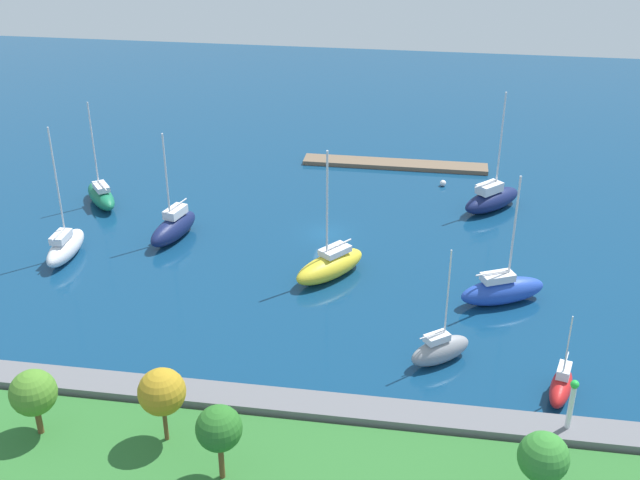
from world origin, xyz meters
TOP-DOWN VIEW (x-y plane):
  - water at (0.00, 0.00)m, footprint 160.00×160.00m
  - pier_dock at (-5.52, -19.70)m, footprint 22.42×2.82m
  - breakwater at (0.00, 28.39)m, footprint 66.37×2.50m
  - harbor_beacon at (-20.05, 28.39)m, footprint 0.56×0.56m
  - park_tree_east at (5.55, 33.05)m, footprint 3.04×3.04m
  - park_tree_mideast at (13.89, 33.70)m, footprint 3.02×3.02m
  - park_tree_center at (1.11, 35.79)m, footprint 2.80×2.80m
  - park_tree_midwest at (-17.52, 35.09)m, footprint 2.94×2.94m
  - sailboat_navy_by_breakwater at (14.89, 3.50)m, footprint 3.98×7.65m
  - sailboat_red_center_basin at (-20.31, 23.33)m, footprint 2.60×4.85m
  - sailboat_blue_along_channel at (-16.80, 10.87)m, footprint 7.99×5.42m
  - sailboat_gray_lone_north at (-11.71, 20.41)m, footprint 5.18×4.60m
  - sailboat_white_mid_basin at (23.74, 8.99)m, footprint 2.21×6.93m
  - sailboat_yellow_near_pier at (-1.61, 8.74)m, footprint 6.93×7.86m
  - sailboat_green_far_north at (25.34, -3.24)m, footprint 6.10×6.90m
  - sailboat_navy_outer_mooring at (-16.66, -8.49)m, footprint 7.31×7.54m
  - mooring_buoy_white at (-11.44, -14.30)m, footprint 0.71×0.71m

SIDE VIEW (x-z plane):
  - water at x=0.00m, z-range 0.00..0.00m
  - pier_dock at x=-5.52m, z-range 0.00..0.51m
  - mooring_buoy_white at x=-11.44m, z-range 0.00..0.71m
  - breakwater at x=0.00m, z-range 0.00..1.41m
  - sailboat_red_center_basin at x=-20.31m, z-range -2.51..4.42m
  - sailboat_gray_lone_north at x=-11.71m, z-range -3.66..5.91m
  - sailboat_green_far_north at x=25.34m, z-range -4.60..6.88m
  - sailboat_yellow_near_pier at x=-1.61m, z-range -4.94..7.42m
  - sailboat_white_mid_basin at x=23.74m, z-range -5.23..7.72m
  - sailboat_blue_along_channel at x=-16.80m, z-range -4.58..7.13m
  - sailboat_navy_outer_mooring at x=-16.66m, z-range -5.17..7.77m
  - sailboat_navy_by_breakwater at x=14.89m, z-range -4.29..6.93m
  - harbor_beacon at x=-20.05m, z-range 1.70..5.43m
  - park_tree_mideast at x=13.89m, z-range 1.83..6.56m
  - park_tree_midwest at x=-17.52m, z-range 2.03..7.05m
  - park_tree_center at x=1.11m, z-range 2.15..7.31m
  - park_tree_east at x=5.55m, z-range 2.12..7.43m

